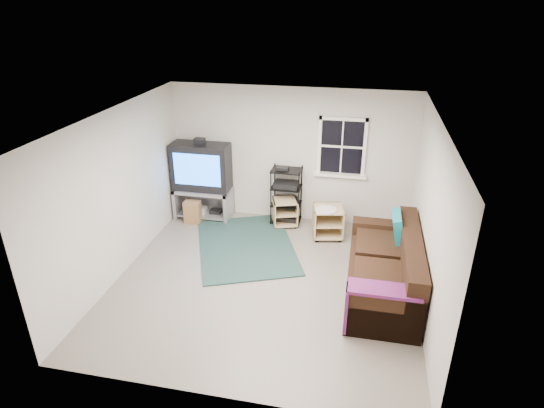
% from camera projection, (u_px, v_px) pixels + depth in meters
% --- Properties ---
extents(room, '(4.60, 4.62, 4.60)m').
position_uv_depth(room, '(342.00, 151.00, 8.34)').
color(room, slate).
rests_on(room, ground).
extents(tv_unit, '(1.11, 0.55, 1.63)m').
position_uv_depth(tv_unit, '(202.00, 175.00, 8.84)').
color(tv_unit, gray).
rests_on(tv_unit, ground).
extents(av_rack, '(0.57, 0.41, 1.14)m').
position_uv_depth(av_rack, '(286.00, 199.00, 8.76)').
color(av_rack, black).
rests_on(av_rack, ground).
extents(side_table_left, '(0.57, 0.57, 0.53)m').
position_uv_depth(side_table_left, '(285.00, 211.00, 8.78)').
color(side_table_left, tan).
rests_on(side_table_left, ground).
extents(side_table_right, '(0.62, 0.62, 0.61)m').
position_uv_depth(side_table_right, '(327.00, 219.00, 8.32)').
color(side_table_right, tan).
rests_on(side_table_right, ground).
extents(sofa, '(1.00, 2.25, 1.03)m').
position_uv_depth(sofa, '(386.00, 271.00, 6.72)').
color(sofa, black).
rests_on(sofa, ground).
extents(shag_rug, '(2.34, 2.68, 0.03)m').
position_uv_depth(shag_rug, '(246.00, 246.00, 8.10)').
color(shag_rug, black).
rests_on(shag_rug, ground).
extents(paper_bag, '(0.32, 0.21, 0.45)m').
position_uv_depth(paper_bag, '(193.00, 212.00, 8.86)').
color(paper_bag, '#966743').
rests_on(paper_bag, ground).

